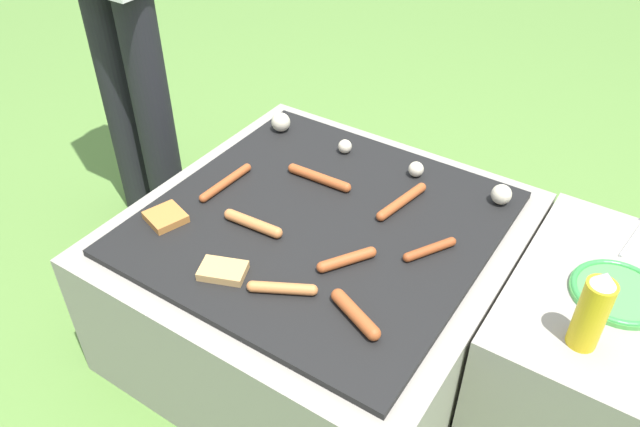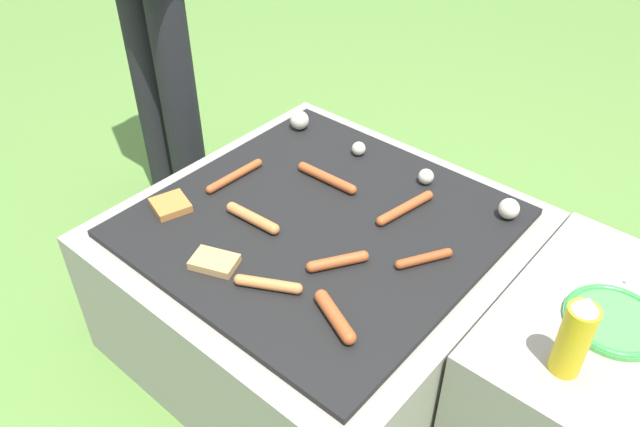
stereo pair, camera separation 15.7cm
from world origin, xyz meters
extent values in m
plane|color=#567F38|center=(0.00, 0.00, 0.00)|extent=(14.00, 14.00, 0.00)
cube|color=gray|center=(0.00, 0.00, 0.21)|extent=(0.94, 0.94, 0.41)
cube|color=black|center=(0.00, 0.00, 0.42)|extent=(0.82, 0.82, 0.02)
cube|color=gray|center=(0.70, 0.14, 0.21)|extent=(0.44, 0.62, 0.43)
cylinder|color=black|center=(-0.90, 0.16, 0.41)|extent=(0.12, 0.12, 0.83)
cylinder|color=black|center=(-0.75, 0.16, 0.41)|extent=(0.12, 0.12, 0.83)
cylinder|color=#C6753D|center=(-0.12, -0.12, 0.44)|extent=(0.14, 0.04, 0.03)
sphere|color=#C6753D|center=(-0.05, -0.12, 0.44)|extent=(0.03, 0.03, 0.03)
sphere|color=#C6753D|center=(-0.19, -0.12, 0.44)|extent=(0.03, 0.03, 0.03)
cylinder|color=#A34C23|center=(0.25, -0.24, 0.44)|extent=(0.13, 0.08, 0.03)
sphere|color=#A34C23|center=(0.19, -0.21, 0.44)|extent=(0.03, 0.03, 0.03)
sphere|color=#A34C23|center=(0.31, -0.27, 0.44)|extent=(0.03, 0.03, 0.03)
cylinder|color=#A34C23|center=(-0.30, -0.02, 0.44)|extent=(0.03, 0.18, 0.02)
sphere|color=#A34C23|center=(-0.30, -0.11, 0.44)|extent=(0.02, 0.02, 0.02)
sphere|color=#A34C23|center=(-0.29, 0.07, 0.44)|extent=(0.02, 0.02, 0.02)
cylinder|color=#A34C23|center=(0.15, 0.17, 0.44)|extent=(0.06, 0.17, 0.03)
sphere|color=#A34C23|center=(0.13, 0.08, 0.44)|extent=(0.03, 0.03, 0.03)
sphere|color=#A34C23|center=(0.16, 0.25, 0.44)|extent=(0.03, 0.03, 0.03)
cylinder|color=#C6753D|center=(0.07, -0.26, 0.44)|extent=(0.13, 0.09, 0.03)
sphere|color=#C6753D|center=(0.13, -0.23, 0.44)|extent=(0.03, 0.03, 0.03)
sphere|color=#C6753D|center=(0.01, -0.29, 0.44)|extent=(0.03, 0.03, 0.03)
cylinder|color=#A34C23|center=(0.14, -0.10, 0.44)|extent=(0.09, 0.12, 0.03)
sphere|color=#A34C23|center=(0.18, -0.05, 0.44)|extent=(0.03, 0.03, 0.03)
sphere|color=#A34C23|center=(0.11, -0.16, 0.44)|extent=(0.03, 0.03, 0.03)
cylinder|color=#93421E|center=(0.29, 0.04, 0.44)|extent=(0.08, 0.12, 0.02)
sphere|color=#93421E|center=(0.26, -0.02, 0.44)|extent=(0.02, 0.02, 0.02)
sphere|color=#93421E|center=(0.32, 0.09, 0.44)|extent=(0.02, 0.02, 0.02)
cylinder|color=#A34C23|center=(-0.09, 0.14, 0.44)|extent=(0.17, 0.03, 0.03)
sphere|color=#A34C23|center=(-0.01, 0.14, 0.44)|extent=(0.03, 0.03, 0.03)
sphere|color=#A34C23|center=(-0.18, 0.14, 0.44)|extent=(0.03, 0.03, 0.03)
cube|color=tan|center=(-0.08, -0.29, 0.44)|extent=(0.12, 0.10, 0.02)
cube|color=#B27033|center=(-0.33, -0.22, 0.44)|extent=(0.11, 0.11, 0.02)
sphere|color=beige|center=(-0.34, 0.30, 0.46)|extent=(0.06, 0.06, 0.06)
sphere|color=beige|center=(-0.11, 0.30, 0.45)|extent=(0.04, 0.04, 0.04)
sphere|color=beige|center=(0.11, 0.31, 0.45)|extent=(0.04, 0.04, 0.04)
sphere|color=beige|center=(0.36, 0.32, 0.46)|extent=(0.05, 0.05, 0.05)
cylinder|color=#4CB24C|center=(0.70, 0.14, 0.44)|extent=(0.21, 0.21, 0.01)
torus|color=#338C3F|center=(0.70, 0.14, 0.44)|extent=(0.20, 0.20, 0.01)
cylinder|color=gold|center=(0.66, -0.04, 0.51)|extent=(0.06, 0.06, 0.17)
cone|color=white|center=(0.66, -0.04, 0.61)|extent=(0.05, 0.05, 0.03)
cylinder|color=silver|center=(0.68, 0.36, 0.43)|extent=(0.03, 0.18, 0.01)
camera|label=1|loc=(0.68, -1.03, 1.42)|focal=35.00mm
camera|label=2|loc=(0.80, -0.94, 1.42)|focal=35.00mm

